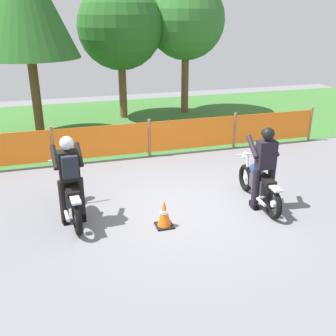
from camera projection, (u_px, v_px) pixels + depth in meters
ground at (187, 207)px, 8.07m from camera, size 24.00×24.00×0.02m
grass_verge at (124, 122)px, 14.30m from camera, size 24.00×7.60×0.01m
barrier_fence at (149, 137)px, 10.72m from camera, size 10.29×0.08×1.05m
tree_near_left at (120, 27)px, 13.76m from camera, size 3.01×3.01×4.76m
tree_near_right at (186, 20)px, 14.44m from camera, size 2.89×2.89×4.91m
motorcycle_lead at (259, 183)px, 8.08m from camera, size 0.56×1.92×0.91m
motorcycle_trailing at (70, 193)px, 7.54m from camera, size 0.62×2.10×0.99m
rider_lead at (265, 165)px, 7.74m from camera, size 0.57×0.58×1.69m
rider_trailing at (70, 175)px, 7.17m from camera, size 0.58×0.70×1.69m
traffic_cone at (164, 214)px, 7.24m from camera, size 0.32×0.32×0.53m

